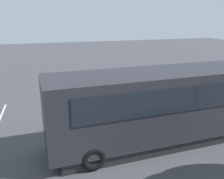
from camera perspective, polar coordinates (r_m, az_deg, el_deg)
The scene contains 15 objects.
ground_plane at distance 14.76m, azimuth -1.42°, elevation -4.55°, with size 80.00×80.00×0.00m, color #424247.
tour_bus at distance 10.81m, azimuth 12.90°, elevation -3.91°, with size 10.55×2.80×3.25m.
spectator_far_left at distance 13.84m, azimuth 10.97°, elevation -1.73°, with size 0.57×0.38×1.76m.
spectator_left at distance 13.71m, azimuth 7.17°, elevation -1.76°, with size 0.57×0.39×1.74m.
spectator_centre at distance 13.28m, azimuth 3.48°, elevation -2.21°, with size 0.58×0.37×1.77m.
spectator_right at distance 13.11m, azimuth 0.64°, elevation -2.51°, with size 0.57×0.32×1.75m.
spectator_far_right at distance 12.79m, azimuth -3.58°, elevation -3.12°, with size 0.57×0.38×1.73m.
parked_motorcycle_silver at distance 13.88m, azimuth 13.98°, elevation -4.38°, with size 2.03×0.71×0.99m.
stunt_motorcycle at distance 16.86m, azimuth -8.18°, elevation 1.68°, with size 1.88×1.09×1.72m.
traffic_cone at distance 17.99m, azimuth -3.03°, elevation 0.47°, with size 0.34×0.34×0.63m.
bay_line_a at distance 17.72m, azimuth 16.01°, elevation -1.47°, with size 0.25×4.32×0.01m.
bay_line_b at distance 16.33m, azimuth 7.34°, elevation -2.51°, with size 0.25×4.11×0.01m.
bay_line_c at distance 15.37m, azimuth -2.69°, elevation -3.65°, with size 0.26×4.52×0.01m.
bay_line_d at distance 14.95m, azimuth -13.68°, elevation -4.76°, with size 0.23×3.61×0.01m.
bay_line_e at distance 15.09m, azimuth -24.92°, elevation -5.71°, with size 0.23×3.77×0.01m.
Camera 1 is at (3.81, 13.18, 5.44)m, focal length 38.36 mm.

